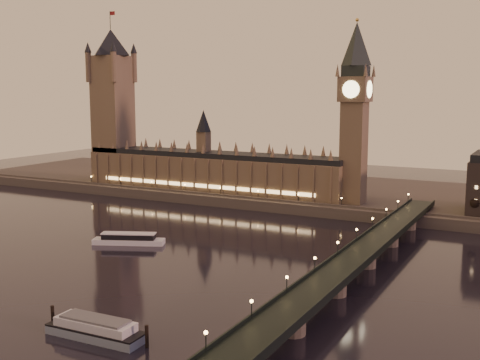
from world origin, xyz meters
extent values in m
plane|color=black|center=(0.00, 0.00, 0.00)|extent=(700.00, 700.00, 0.00)
cube|color=#423D35|center=(30.00, 165.00, 3.00)|extent=(560.00, 130.00, 6.00)
cube|color=brown|center=(-40.00, 121.00, 17.00)|extent=(180.00, 26.00, 22.00)
cube|color=black|center=(-40.00, 121.00, 29.60)|extent=(180.00, 22.00, 3.20)
cube|color=#FFCC7F|center=(-40.00, 107.50, 11.00)|extent=(153.00, 0.25, 2.20)
cube|color=brown|center=(-120.00, 121.00, 50.00)|extent=(22.00, 22.00, 88.00)
cone|color=black|center=(-120.00, 121.00, 103.00)|extent=(31.68, 31.68, 18.00)
cylinder|color=black|center=(-120.00, 121.00, 118.00)|extent=(0.44, 0.44, 12.00)
cube|color=maroon|center=(-117.80, 121.00, 122.50)|extent=(4.00, 0.15, 2.50)
cube|color=brown|center=(54.00, 121.00, 35.00)|extent=(13.00, 13.00, 58.00)
cube|color=brown|center=(54.00, 121.00, 71.00)|extent=(16.00, 16.00, 14.00)
cylinder|color=#FFEAA5|center=(54.00, 112.82, 71.00)|extent=(9.60, 0.35, 9.60)
cylinder|color=#FFEAA5|center=(45.82, 121.00, 71.00)|extent=(0.35, 9.60, 9.60)
cube|color=black|center=(54.00, 121.00, 81.00)|extent=(13.00, 13.00, 6.00)
cone|color=black|center=(54.00, 121.00, 96.00)|extent=(17.68, 17.68, 24.00)
sphere|color=gold|center=(54.00, 121.00, 109.00)|extent=(2.00, 2.00, 2.00)
cube|color=black|center=(92.00, 0.00, 8.00)|extent=(13.00, 260.00, 2.00)
cube|color=black|center=(85.70, 0.00, 9.50)|extent=(0.60, 260.00, 1.00)
cube|color=black|center=(98.30, 0.00, 9.50)|extent=(0.60, 260.00, 1.00)
cylinder|color=black|center=(120.14, 109.00, 9.98)|extent=(0.70, 0.70, 7.95)
sphere|color=black|center=(120.14, 109.00, 14.13)|extent=(5.30, 5.30, 5.30)
cube|color=silver|center=(-15.71, 3.76, 1.21)|extent=(33.11, 19.47, 2.42)
cube|color=black|center=(-15.71, 3.76, 3.62)|extent=(24.72, 14.93, 2.42)
cube|color=silver|center=(-15.71, 3.76, 5.05)|extent=(25.44, 15.45, 0.44)
cube|color=#7D919F|center=(42.88, -85.80, 1.23)|extent=(30.53, 9.34, 2.46)
cube|color=black|center=(42.88, -85.80, 2.70)|extent=(30.53, 9.34, 0.47)
cube|color=silver|center=(42.88, -85.80, 4.17)|extent=(24.82, 8.24, 2.46)
cube|color=#595B5E|center=(42.88, -85.80, 5.73)|extent=(21.01, 7.19, 0.66)
cylinder|color=black|center=(25.84, -85.26, 3.22)|extent=(1.04, 1.04, 6.44)
cylinder|color=black|center=(59.93, -84.34, 3.22)|extent=(1.04, 1.04, 6.44)
camera|label=1|loc=(155.99, -211.37, 70.20)|focal=45.00mm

